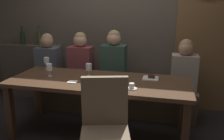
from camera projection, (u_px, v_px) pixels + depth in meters
name	position (u px, v px, depth m)	size (l,w,h in m)	color
ground	(99.00, 134.00, 3.11)	(9.00, 9.00, 0.00)	black
back_wall_tiled	(120.00, 13.00, 3.85)	(6.00, 0.12, 3.00)	brown
arched_door	(208.00, 23.00, 3.51)	(0.90, 0.05, 2.55)	brown
back_counter	(33.00, 71.00, 4.31)	(1.10, 0.28, 0.95)	#494138
dining_table	(99.00, 87.00, 2.93)	(2.20, 0.84, 0.74)	#412B1C
banquette_bench	(112.00, 98.00, 3.70)	(2.50, 0.44, 0.45)	#4A3C2E
chair_near_side	(105.00, 123.00, 2.22)	(0.54, 0.54, 0.98)	#4C3321
diner_redhead	(48.00, 58.00, 3.77)	(0.36, 0.24, 0.75)	#4C515B
diner_bearded	(81.00, 59.00, 3.66)	(0.36, 0.24, 0.78)	brown
diner_far_end	(114.00, 60.00, 3.53)	(0.36, 0.24, 0.83)	#2D473D
diner_near_end	(184.00, 66.00, 3.34)	(0.36, 0.24, 0.72)	#9E9384
wine_bottle_dark_red	(23.00, 38.00, 4.18)	(0.08, 0.08, 0.33)	black
wine_bottle_pale_label	(39.00, 38.00, 4.13)	(0.08, 0.08, 0.33)	#384728
wine_glass_center_back	(89.00, 67.00, 3.03)	(0.08, 0.08, 0.16)	silver
wine_glass_near_right	(46.00, 61.00, 3.39)	(0.08, 0.08, 0.16)	silver
wine_glass_end_right	(49.00, 68.00, 3.03)	(0.08, 0.08, 0.16)	silver
espresso_cup	(132.00, 87.00, 2.59)	(0.12, 0.12, 0.06)	white
dessert_plate	(151.00, 77.00, 2.96)	(0.19, 0.19, 0.05)	white
folded_napkin	(72.00, 82.00, 2.82)	(0.11, 0.10, 0.01)	silver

